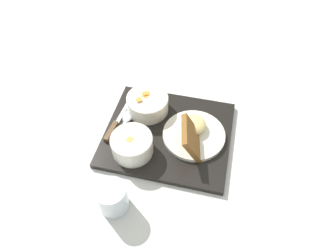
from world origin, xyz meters
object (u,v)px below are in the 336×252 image
Objects in this scene: plate_main at (193,133)px; glass_water at (113,199)px; knife at (114,126)px; bowl_salad at (148,103)px; bowl_soup at (132,144)px; spoon at (126,121)px.

plate_main is 0.29m from glass_water.
plate_main reaches higher than glass_water.
bowl_salad is at bearing -35.02° from knife.
bowl_soup is at bearing -158.05° from plate_main.
bowl_soup reaches higher than knife.
knife is 0.24m from glass_water.
knife is 2.17× the size of glass_water.
bowl_soup is (-0.02, -0.16, 0.00)m from bowl_salad.
bowl_soup is at bearing 82.93° from glass_water.
bowl_salad is at bearing -36.49° from spoon.
plate_main reaches higher than spoon.
spoon is (-0.21, 0.03, -0.01)m from plate_main.
glass_water is (-0.19, -0.23, 0.00)m from plate_main.
plate_main is at bearing 50.48° from glass_water.
bowl_salad is at bearing 147.82° from plate_main.
bowl_soup is at bearing -124.73° from knife.
glass_water is (0.02, -0.26, 0.02)m from spoon.
knife is at bearing 132.65° from bowl_soup.
knife is (-0.07, 0.08, -0.03)m from bowl_soup.
glass_water reaches higher than bowl_soup.
spoon is at bearing 111.78° from bowl_soup.
spoon is 0.26m from glass_water.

